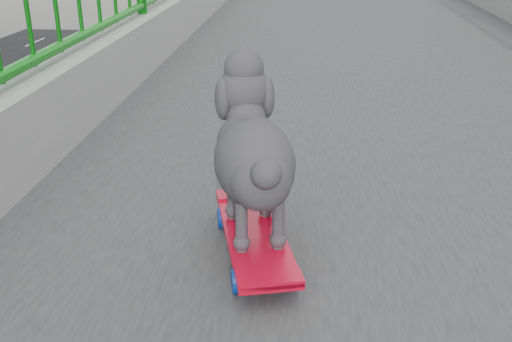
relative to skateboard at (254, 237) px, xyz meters
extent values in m
cube|color=slate|center=(0.53, 7.21, -3.80)|extent=(1.20, 1.20, 6.50)
cube|color=red|center=(0.00, 0.00, 0.01)|extent=(0.27, 0.54, 0.02)
cube|color=#99999E|center=(0.04, -0.16, -0.01)|extent=(0.10, 0.06, 0.02)
cylinder|color=#072A9A|center=(-0.02, -0.18, -0.02)|extent=(0.04, 0.07, 0.06)
sphere|color=yellow|center=(-0.02, -0.18, -0.02)|extent=(0.03, 0.03, 0.03)
cylinder|color=#072A9A|center=(0.10, -0.14, -0.02)|extent=(0.04, 0.07, 0.06)
sphere|color=yellow|center=(0.10, -0.14, -0.02)|extent=(0.03, 0.03, 0.03)
cube|color=#99999E|center=(-0.04, 0.16, -0.01)|extent=(0.10, 0.06, 0.02)
cylinder|color=#072A9A|center=(-0.10, 0.14, -0.02)|extent=(0.04, 0.07, 0.06)
sphere|color=yellow|center=(-0.10, 0.14, -0.02)|extent=(0.03, 0.03, 0.03)
cylinder|color=#072A9A|center=(0.02, 0.18, -0.02)|extent=(0.04, 0.07, 0.06)
sphere|color=yellow|center=(0.02, 0.18, -0.02)|extent=(0.03, 0.03, 0.03)
ellipsoid|color=#29272B|center=(0.00, 0.00, 0.21)|extent=(0.27, 0.35, 0.21)
sphere|color=#29272B|center=(-0.04, 0.17, 0.35)|extent=(0.14, 0.14, 0.14)
sphere|color=black|center=(-0.07, 0.26, 0.33)|extent=(0.02, 0.02, 0.02)
sphere|color=#29272B|center=(0.04, -0.17, 0.25)|extent=(0.07, 0.07, 0.07)
cylinder|color=#29272B|center=(-0.07, 0.08, 0.08)|extent=(0.03, 0.03, 0.13)
cylinder|color=#29272B|center=(0.02, 0.10, 0.08)|extent=(0.03, 0.03, 0.13)
cylinder|color=#29272B|center=(-0.02, -0.10, 0.08)|extent=(0.03, 0.03, 0.13)
cylinder|color=#29272B|center=(0.07, -0.08, 0.08)|extent=(0.03, 0.03, 0.13)
camera|label=1|loc=(0.12, -1.38, 0.77)|focal=42.00mm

